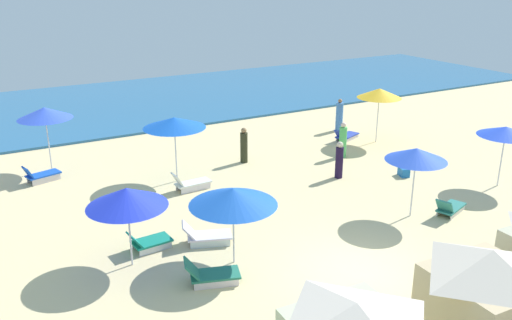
% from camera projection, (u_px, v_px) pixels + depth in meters
% --- Properties ---
extents(ground_plane, '(60.00, 60.00, 0.00)m').
position_uv_depth(ground_plane, '(358.00, 274.00, 14.92)').
color(ground_plane, beige).
extents(ocean, '(60.00, 14.02, 0.12)m').
position_uv_depth(ocean, '(121.00, 103.00, 33.81)').
color(ocean, '#286292').
rests_on(ocean, ground_plane).
extents(cabana_1, '(2.28, 2.22, 2.91)m').
position_uv_depth(cabana_1, '(484.00, 313.00, 10.72)').
color(cabana_1, '#CEB284').
rests_on(cabana_1, ground_plane).
extents(umbrella_0, '(2.11, 2.11, 2.65)m').
position_uv_depth(umbrella_0, '(379.00, 93.00, 25.64)').
color(umbrella_0, silver).
rests_on(umbrella_0, ground_plane).
extents(lounge_chair_0_0, '(1.65, 1.10, 0.64)m').
position_uv_depth(lounge_chair_0_0, '(346.00, 136.00, 26.65)').
color(lounge_chair_0_0, silver).
rests_on(lounge_chair_0_0, ground_plane).
extents(umbrella_1, '(2.25, 2.25, 2.36)m').
position_uv_depth(umbrella_1, '(127.00, 197.00, 14.72)').
color(umbrella_1, silver).
rests_on(umbrella_1, ground_plane).
extents(lounge_chair_1_0, '(1.30, 0.76, 0.62)m').
position_uv_depth(lounge_chair_1_0, '(149.00, 242.00, 16.19)').
color(lounge_chair_1_0, silver).
rests_on(lounge_chair_1_0, ground_plane).
extents(umbrella_2, '(2.19, 2.19, 2.70)m').
position_uv_depth(umbrella_2, '(45.00, 113.00, 21.89)').
color(umbrella_2, silver).
rests_on(umbrella_2, ground_plane).
extents(lounge_chair_2_0, '(1.45, 0.92, 0.74)m').
position_uv_depth(lounge_chair_2_0, '(41.00, 175.00, 21.37)').
color(lounge_chair_2_0, silver).
rests_on(lounge_chair_2_0, ground_plane).
extents(umbrella_3, '(2.43, 2.43, 2.62)m').
position_uv_depth(umbrella_3, '(174.00, 123.00, 20.73)').
color(umbrella_3, silver).
rests_on(umbrella_3, ground_plane).
extents(lounge_chair_3_0, '(1.51, 0.64, 0.78)m').
position_uv_depth(lounge_chair_3_0, '(190.00, 183.00, 20.57)').
color(lounge_chair_3_0, silver).
rests_on(lounge_chair_3_0, ground_plane).
extents(umbrella_4, '(2.07, 2.07, 2.39)m').
position_uv_depth(umbrella_4, '(506.00, 131.00, 20.33)').
color(umbrella_4, silver).
rests_on(umbrella_4, ground_plane).
extents(umbrella_5, '(2.48, 2.48, 2.29)m').
position_uv_depth(umbrella_5, '(233.00, 197.00, 14.87)').
color(umbrella_5, silver).
rests_on(umbrella_5, ground_plane).
extents(lounge_chair_5_0, '(1.63, 1.13, 0.72)m').
position_uv_depth(lounge_chair_5_0, '(206.00, 235.00, 16.52)').
color(lounge_chair_5_0, silver).
rests_on(lounge_chair_5_0, ground_plane).
extents(lounge_chair_5_1, '(1.60, 1.08, 0.73)m').
position_uv_depth(lounge_chair_5_1, '(210.00, 274.00, 14.43)').
color(lounge_chair_5_1, silver).
rests_on(lounge_chair_5_1, ground_plane).
extents(umbrella_6, '(2.03, 2.03, 2.43)m').
position_uv_depth(umbrella_6, '(416.00, 154.00, 17.74)').
color(umbrella_6, silver).
rests_on(umbrella_6, ground_plane).
extents(lounge_chair_6_0, '(1.55, 1.00, 0.71)m').
position_uv_depth(lounge_chair_6_0, '(450.00, 208.00, 18.53)').
color(lounge_chair_6_0, silver).
rests_on(lounge_chair_6_0, ground_plane).
extents(beachgoer_0, '(0.40, 0.40, 1.52)m').
position_uv_depth(beachgoer_0, '(339.00, 161.00, 21.65)').
color(beachgoer_0, '#1E1231').
rests_on(beachgoer_0, ground_plane).
extents(beachgoer_1, '(0.37, 0.37, 1.60)m').
position_uv_depth(beachgoer_1, '(343.00, 141.00, 24.08)').
color(beachgoer_1, '#4EB95C').
rests_on(beachgoer_1, ground_plane).
extents(beachgoer_2, '(0.47, 0.47, 1.68)m').
position_uv_depth(beachgoer_2, '(339.00, 116.00, 28.09)').
color(beachgoer_2, '#4278BF').
rests_on(beachgoer_2, ground_plane).
extents(beachgoer_5, '(0.42, 0.42, 1.56)m').
position_uv_depth(beachgoer_5, '(244.00, 146.00, 23.40)').
color(beachgoer_5, '#2D2F1C').
rests_on(beachgoer_5, ground_plane).
extents(cooler_box_0, '(0.48, 0.57, 0.34)m').
position_uv_depth(cooler_box_0, '(404.00, 172.00, 22.01)').
color(cooler_box_0, '#1964AE').
rests_on(cooler_box_0, ground_plane).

